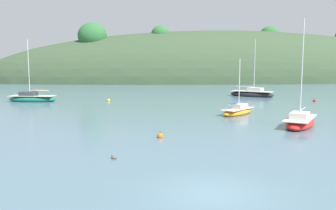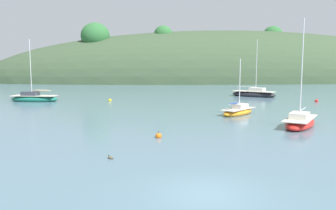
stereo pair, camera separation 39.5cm
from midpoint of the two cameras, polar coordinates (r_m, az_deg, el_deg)
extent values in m
plane|color=slate|center=(14.16, 6.56, -14.33)|extent=(400.00, 400.00, 0.00)
ellipsoid|color=#384C33|center=(108.07, 9.83, 3.88)|extent=(150.00, 36.00, 30.90)
ellipsoid|color=#2D6633|center=(101.27, -1.38, 11.74)|extent=(5.25, 4.77, 4.77)
ellipsoid|color=#2D6633|center=(116.07, 16.43, 11.10)|extent=(6.14, 5.58, 5.58)
ellipsoid|color=#2D6633|center=(101.18, -12.57, 11.16)|extent=(8.14, 7.40, 7.40)
ellipsoid|color=orange|center=(36.01, 11.16, -1.19)|extent=(4.77, 4.78, 0.81)
cube|color=beige|center=(35.96, 11.17, -0.61)|extent=(4.38, 4.40, 0.06)
cube|color=silver|center=(36.28, 11.49, -0.17)|extent=(1.93, 1.93, 0.48)
cylinder|color=silver|center=(35.95, 11.46, 3.46)|extent=(0.09, 0.09, 5.10)
cylinder|color=silver|center=(35.19, 10.57, 0.23)|extent=(1.54, 1.55, 0.07)
ellipsoid|color=#2D4784|center=(35.18, 10.57, 0.31)|extent=(1.57, 1.58, 0.20)
ellipsoid|color=red|center=(30.46, 20.77, -2.84)|extent=(5.15, 6.06, 0.96)
cube|color=beige|center=(30.40, 20.81, -2.03)|extent=(4.74, 5.58, 0.06)
cube|color=silver|center=(29.89, 20.67, -1.65)|extent=(2.20, 2.33, 0.54)
cylinder|color=silver|center=(29.79, 21.03, 5.58)|extent=(0.09, 0.09, 8.07)
cylinder|color=silver|center=(31.25, 21.16, -0.61)|extent=(1.52, 2.09, 0.07)
ellipsoid|color=#196B56|center=(51.58, -21.81, 0.89)|extent=(7.07, 3.56, 1.08)
cube|color=beige|center=(51.54, -21.83, 1.42)|extent=(6.50, 3.27, 0.06)
cube|color=#333842|center=(51.77, -22.37, 1.74)|extent=(2.41, 1.88, 0.58)
cylinder|color=silver|center=(51.52, -22.35, 5.76)|extent=(0.09, 0.09, 7.83)
cylinder|color=silver|center=(50.99, -20.79, 2.20)|extent=(2.79, 0.62, 0.07)
ellipsoid|color=tan|center=(50.98, -20.79, 2.26)|extent=(2.71, 0.72, 0.20)
ellipsoid|color=#232328|center=(57.15, 13.53, 1.72)|extent=(7.15, 6.34, 1.15)
cube|color=beige|center=(57.11, 13.55, 2.23)|extent=(6.58, 5.83, 0.06)
cube|color=silver|center=(56.90, 14.10, 2.50)|extent=(2.78, 2.66, 0.60)
cylinder|color=silver|center=(56.83, 14.00, 6.39)|extent=(0.09, 0.09, 8.30)
cylinder|color=silver|center=(57.45, 12.49, 3.01)|extent=(2.42, 1.91, 0.07)
sphere|color=yellow|center=(48.95, -10.08, 0.77)|extent=(0.44, 0.44, 0.44)
cylinder|color=black|center=(48.92, -10.08, 1.08)|extent=(0.04, 0.04, 0.10)
sphere|color=red|center=(51.68, 22.96, 0.65)|extent=(0.44, 0.44, 0.44)
cylinder|color=black|center=(51.65, 22.97, 0.95)|extent=(0.04, 0.04, 0.10)
sphere|color=orange|center=(24.10, -1.79, -5.17)|extent=(0.44, 0.44, 0.44)
cylinder|color=black|center=(24.05, -1.79, -4.54)|extent=(0.04, 0.04, 0.10)
ellipsoid|color=brown|center=(19.05, -9.59, -8.70)|extent=(0.38, 0.36, 0.16)
sphere|color=#1E4723|center=(19.12, -9.91, -8.31)|extent=(0.09, 0.09, 0.09)
cone|color=gold|center=(19.17, -10.04, -8.29)|extent=(0.06, 0.06, 0.04)
cone|color=brown|center=(18.94, -9.26, -8.69)|extent=(0.10, 0.10, 0.08)
camera|label=1|loc=(0.20, -90.34, -0.04)|focal=36.69mm
camera|label=2|loc=(0.20, 89.66, 0.04)|focal=36.69mm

